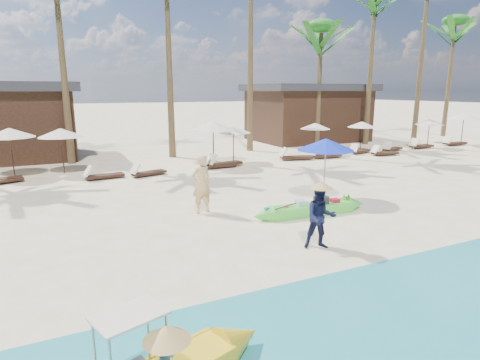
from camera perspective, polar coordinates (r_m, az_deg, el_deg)
name	(u,v)px	position (r m, az deg, el deg)	size (l,w,h in m)	color
ground	(242,242)	(10.55, 0.22, -8.80)	(240.00, 240.00, 0.00)	#FBE6B9
wet_sand_strip	(384,353)	(6.90, 19.85, -22.14)	(240.00, 4.50, 0.01)	tan
green_canoe	(311,209)	(12.90, 10.10, -4.06)	(4.48, 0.75, 0.57)	#4AD03F
tourist	(201,184)	(12.80, -5.52, -0.55)	(0.69, 0.45, 1.90)	#DEB677
vendor_green	(320,217)	(10.11, 11.36, -5.24)	(0.77, 0.60, 1.59)	#121634
blue_umbrella	(326,144)	(14.47, 12.12, 4.96)	(2.05, 2.05, 2.20)	#99999E
resort_parasol_4	(9,133)	(20.66, -29.97, 5.85)	(2.17, 2.17, 2.23)	#3A2418
resort_parasol_5	(61,133)	(20.57, -24.16, 6.15)	(2.07, 2.07, 2.13)	#3A2418
lounger_5_left	(102,175)	(18.76, -19.02, 0.69)	(1.76, 0.72, 0.58)	#3A2418
resort_parasol_6	(213,126)	(20.40, -3.85, 7.71)	(2.27, 2.27, 2.34)	#3A2418
lounger_6_left	(147,172)	(18.88, -13.13, 1.11)	(1.73, 0.92, 0.56)	#3A2418
lounger_6_right	(217,164)	(20.26, -3.24, 2.22)	(1.73, 0.53, 0.59)	#3A2418
resort_parasol_7	(233,129)	(21.79, -0.95, 7.20)	(1.92, 1.92, 1.98)	#3A2418
lounger_7_left	(223,163)	(20.50, -2.50, 2.42)	(2.02, 0.95, 0.66)	#3A2418
lounger_7_right	(294,156)	(22.84, 7.72, 3.36)	(1.97, 1.11, 0.64)	#3A2418
resort_parasol_8	(315,126)	(25.08, 10.67, 7.55)	(1.85, 1.85, 1.91)	#3A2418
lounger_8_left	(324,155)	(23.72, 11.91, 3.52)	(1.86, 0.84, 0.61)	#3A2418
resort_parasol_9	(362,124)	(27.00, 16.96, 7.56)	(1.85, 1.85, 1.90)	#3A2418
lounger_9_left	(359,150)	(26.05, 16.60, 4.05)	(1.79, 0.96, 0.58)	#3A2418
lounger_9_right	(383,152)	(25.71, 19.72, 3.72)	(1.77, 0.78, 0.58)	#3A2418
resort_parasol_10	(430,122)	(30.23, 25.37, 7.47)	(1.89, 1.89, 1.95)	#3A2418
lounger_10_left	(392,148)	(27.69, 20.76, 4.24)	(1.82, 1.01, 0.59)	#3A2418
lounger_10_right	(420,145)	(29.79, 24.26, 4.51)	(1.89, 0.62, 0.64)	#3A2418
resort_parasol_11	(464,116)	(32.84, 29.26, 7.94)	(2.22, 2.22, 2.29)	#3A2418
lounger_11_left	(454,142)	(32.44, 28.11, 4.73)	(1.93, 0.64, 0.65)	#3A2418
palm_6	(321,42)	(29.12, 11.43, 18.72)	(2.08, 2.08, 8.51)	brown
palm_7	(374,13)	(31.10, 18.54, 21.55)	(2.08, 2.08, 11.08)	brown
palm_8	(427,0)	(34.24, 25.04, 22.19)	(2.08, 2.08, 12.70)	brown
palm_9	(454,37)	(38.78, 28.12, 17.45)	(2.08, 2.08, 9.82)	brown
pavilion_east	(307,112)	(32.09, 9.54, 9.52)	(8.80, 6.60, 4.30)	#3A2418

